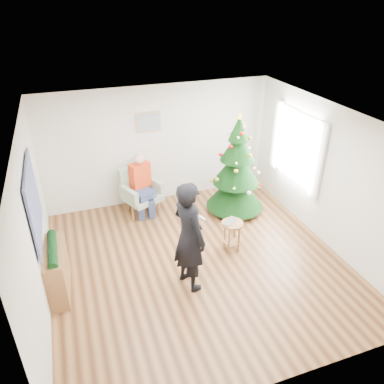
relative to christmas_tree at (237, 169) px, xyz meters
name	(u,v)px	position (x,y,z in m)	size (l,w,h in m)	color
floor	(198,262)	(-1.37, -1.42, -0.99)	(5.00, 5.00, 0.00)	brown
ceiling	(199,121)	(-1.37, -1.42, 1.61)	(5.00, 5.00, 0.00)	white
wall_back	(159,145)	(-1.37, 1.08, 0.31)	(5.00, 5.00, 0.00)	silver
wall_front	(280,309)	(-1.37, -3.92, 0.31)	(5.00, 5.00, 0.00)	silver
wall_left	(34,228)	(-3.87, -1.42, 0.31)	(5.00, 5.00, 0.00)	silver
wall_right	(328,176)	(1.13, -1.42, 0.31)	(5.00, 5.00, 0.00)	silver
window_panel	(297,147)	(1.10, -0.42, 0.51)	(0.04, 1.30, 1.40)	white
curtains	(295,147)	(1.07, -0.42, 0.51)	(0.05, 1.75, 1.50)	white
christmas_tree	(237,169)	(0.00, 0.00, 0.00)	(1.22, 1.22, 2.20)	#3F2816
stool	(232,236)	(-0.66, -1.27, -0.69)	(0.40, 0.40, 0.59)	brown
laptop	(233,222)	(-0.66, -1.27, -0.39)	(0.33, 0.21, 0.03)	silver
armchair	(141,196)	(-1.92, 0.64, -0.62)	(0.92, 0.91, 1.00)	#8FA484
seated_person	(142,184)	(-1.89, 0.59, -0.32)	(0.53, 0.68, 1.31)	navy
standing_man	(189,237)	(-1.69, -1.87, -0.06)	(0.68, 0.45, 1.87)	black
game_controller	(202,218)	(-1.49, -1.90, 0.25)	(0.04, 0.13, 0.04)	white
console	(57,271)	(-3.70, -1.34, -0.59)	(0.30, 1.00, 0.80)	brown
garland	(52,249)	(-3.70, -1.34, -0.17)	(0.14, 0.14, 0.90)	black
tapestry	(34,202)	(-3.83, -1.12, 0.56)	(0.03, 1.50, 1.15)	black
framed_picture	(149,122)	(-1.57, 1.04, 0.86)	(0.52, 0.05, 0.42)	tan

